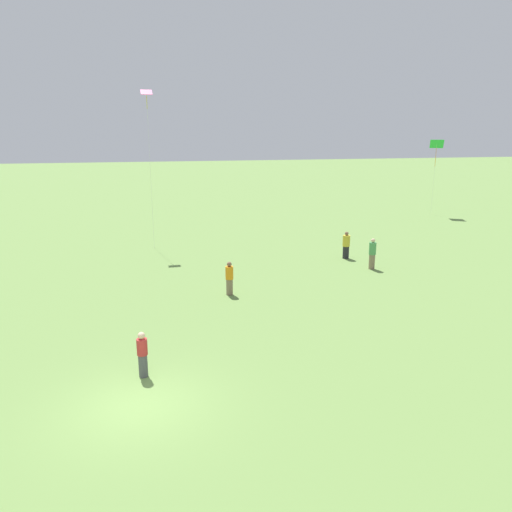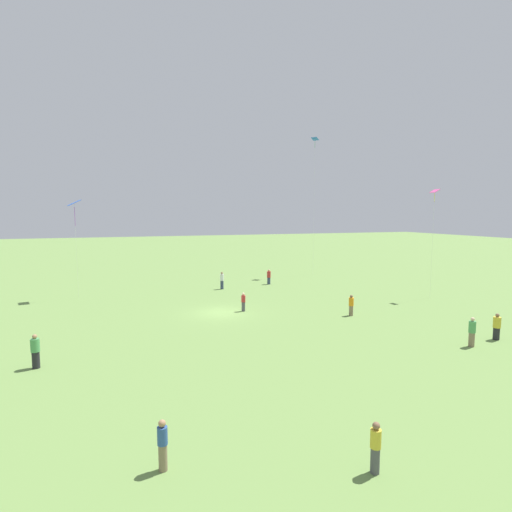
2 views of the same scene
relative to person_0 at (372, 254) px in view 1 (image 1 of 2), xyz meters
name	(u,v)px [view 1 (image 1 of 2)]	position (x,y,z in m)	size (l,w,h in m)	color
ground_plane	(139,406)	(12.47, -13.58, -0.92)	(240.00, 240.00, 0.00)	#6B8E47
person_0	(372,254)	(0.00, 0.00, 0.00)	(0.43, 0.43, 1.85)	#847056
person_3	(142,354)	(10.61, -13.41, -0.12)	(0.41, 0.41, 1.59)	#4C4C51
person_5	(229,278)	(2.81, -9.08, -0.07)	(0.55, 0.55, 1.71)	#847056
person_8	(346,245)	(-2.70, -0.51, -0.06)	(0.54, 0.54, 1.75)	#232328
kite_2	(147,101)	(-8.39, -12.45, 8.96)	(0.70, 0.77, 10.60)	#E54C99
kite_4	(437,146)	(-16.84, 14.39, 5.67)	(1.44, 1.54, 7.15)	green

